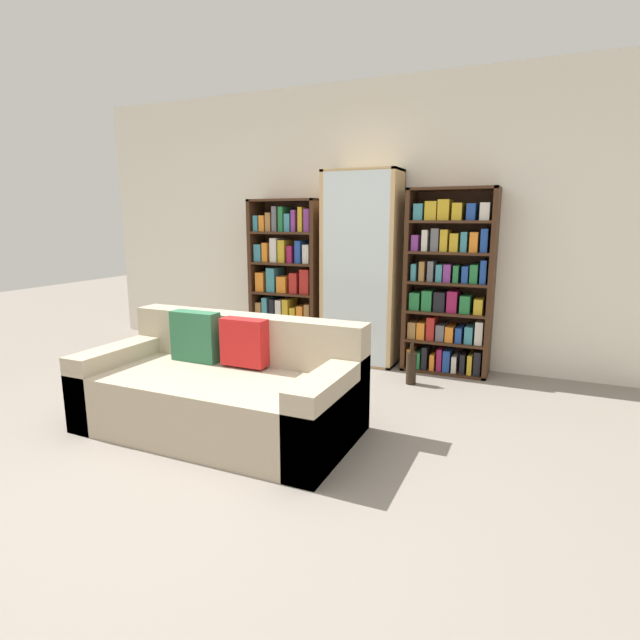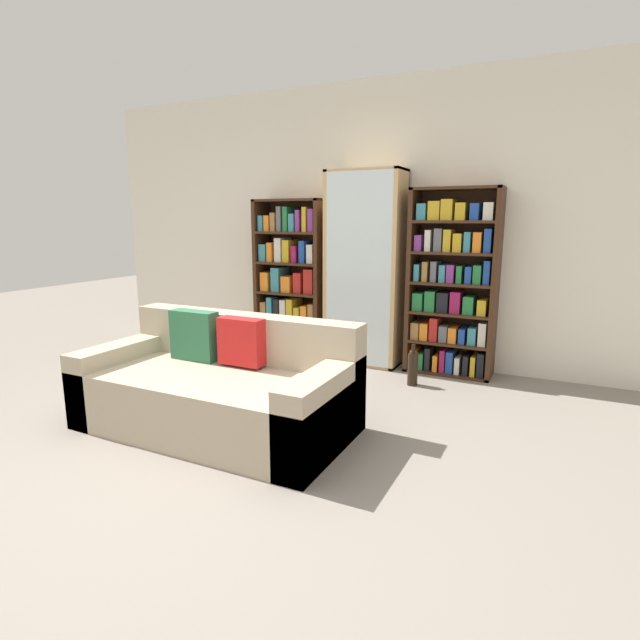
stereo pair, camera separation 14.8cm
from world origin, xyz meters
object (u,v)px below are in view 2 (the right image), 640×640
Objects in this scene: bookshelf_left at (292,281)px; wine_bottle at (413,368)px; display_cabinet at (365,270)px; bookshelf_right at (452,287)px; couch at (219,389)px.

wine_bottle is at bearing -18.82° from bookshelf_left.
bookshelf_left is 4.46× the size of wine_bottle.
wine_bottle is (0.64, -0.48, -0.77)m from display_cabinet.
bookshelf_left is 1.66m from bookshelf_right.
bookshelf_left reaches higher than wine_bottle.
bookshelf_right is at bearing 0.01° from bookshelf_left.
bookshelf_left is at bearing 161.18° from wine_bottle.
bookshelf_right reaches higher than wine_bottle.
couch reaches higher than wine_bottle.
bookshelf_right is 0.85m from wine_bottle.
display_cabinet reaches higher than couch.
bookshelf_left is 0.84m from display_cabinet.
display_cabinet is (0.82, -0.02, 0.15)m from bookshelf_left.
display_cabinet is at bearing -1.09° from bookshelf_left.
couch is at bearing -120.68° from bookshelf_right.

